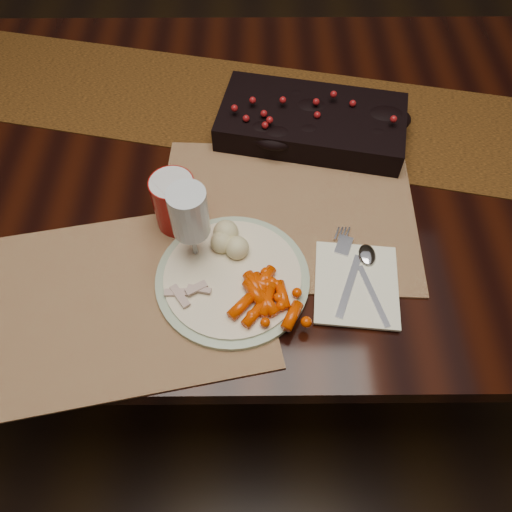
{
  "coord_description": "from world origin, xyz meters",
  "views": [
    {
      "loc": [
        0.0,
        -0.74,
        1.48
      ],
      "look_at": [
        0.0,
        -0.28,
        0.8
      ],
      "focal_mm": 35.0,
      "sensor_mm": 36.0,
      "label": 1
    }
  ],
  "objects_px": {
    "centerpiece": "(312,119)",
    "placemat_main": "(287,212)",
    "mashed_potatoes": "(231,238)",
    "baby_carrots": "(263,296)",
    "wine_glass": "(192,229)",
    "dining_table": "(254,257)",
    "napkin": "(356,284)",
    "turkey_shreds": "(188,287)",
    "red_cup": "(175,203)",
    "dinner_plate": "(233,278)"
  },
  "relations": [
    {
      "from": "dining_table",
      "to": "mashed_potatoes",
      "type": "xyz_separation_m",
      "value": [
        -0.04,
        -0.24,
        0.42
      ]
    },
    {
      "from": "turkey_shreds",
      "to": "napkin",
      "type": "bearing_deg",
      "value": 3.21
    },
    {
      "from": "mashed_potatoes",
      "to": "napkin",
      "type": "distance_m",
      "value": 0.23
    },
    {
      "from": "dining_table",
      "to": "mashed_potatoes",
      "type": "bearing_deg",
      "value": -99.18
    },
    {
      "from": "dinner_plate",
      "to": "red_cup",
      "type": "bearing_deg",
      "value": 128.58
    },
    {
      "from": "centerpiece",
      "to": "placemat_main",
      "type": "relative_size",
      "value": 0.79
    },
    {
      "from": "dining_table",
      "to": "mashed_potatoes",
      "type": "distance_m",
      "value": 0.48
    },
    {
      "from": "dinner_plate",
      "to": "mashed_potatoes",
      "type": "relative_size",
      "value": 3.4
    },
    {
      "from": "wine_glass",
      "to": "dinner_plate",
      "type": "bearing_deg",
      "value": -36.93
    },
    {
      "from": "centerpiece",
      "to": "dinner_plate",
      "type": "xyz_separation_m",
      "value": [
        -0.16,
        -0.36,
        -0.03
      ]
    },
    {
      "from": "dinner_plate",
      "to": "red_cup",
      "type": "xyz_separation_m",
      "value": [
        -0.1,
        0.13,
        0.05
      ]
    },
    {
      "from": "baby_carrots",
      "to": "mashed_potatoes",
      "type": "bearing_deg",
      "value": 116.58
    },
    {
      "from": "baby_carrots",
      "to": "wine_glass",
      "type": "xyz_separation_m",
      "value": [
        -0.11,
        0.09,
        0.06
      ]
    },
    {
      "from": "placemat_main",
      "to": "wine_glass",
      "type": "height_order",
      "value": "wine_glass"
    },
    {
      "from": "placemat_main",
      "to": "turkey_shreds",
      "type": "xyz_separation_m",
      "value": [
        -0.17,
        -0.18,
        0.03
      ]
    },
    {
      "from": "mashed_potatoes",
      "to": "turkey_shreds",
      "type": "distance_m",
      "value": 0.11
    },
    {
      "from": "red_cup",
      "to": "wine_glass",
      "type": "xyz_separation_m",
      "value": [
        0.04,
        -0.08,
        0.03
      ]
    },
    {
      "from": "placemat_main",
      "to": "wine_glass",
      "type": "xyz_separation_m",
      "value": [
        -0.16,
        -0.1,
        0.08
      ]
    },
    {
      "from": "dining_table",
      "to": "centerpiece",
      "type": "distance_m",
      "value": 0.44
    },
    {
      "from": "placemat_main",
      "to": "dinner_plate",
      "type": "bearing_deg",
      "value": -120.8
    },
    {
      "from": "baby_carrots",
      "to": "napkin",
      "type": "bearing_deg",
      "value": 12.01
    },
    {
      "from": "red_cup",
      "to": "wine_glass",
      "type": "height_order",
      "value": "wine_glass"
    },
    {
      "from": "centerpiece",
      "to": "placemat_main",
      "type": "height_order",
      "value": "centerpiece"
    },
    {
      "from": "dining_table",
      "to": "turkey_shreds",
      "type": "xyz_separation_m",
      "value": [
        -0.11,
        -0.33,
        0.4
      ]
    },
    {
      "from": "dining_table",
      "to": "placemat_main",
      "type": "relative_size",
      "value": 3.77
    },
    {
      "from": "dinner_plate",
      "to": "mashed_potatoes",
      "type": "xyz_separation_m",
      "value": [
        -0.0,
        0.06,
        0.03
      ]
    },
    {
      "from": "turkey_shreds",
      "to": "napkin",
      "type": "relative_size",
      "value": 0.46
    },
    {
      "from": "turkey_shreds",
      "to": "red_cup",
      "type": "distance_m",
      "value": 0.16
    },
    {
      "from": "placemat_main",
      "to": "dining_table",
      "type": "bearing_deg",
      "value": 114.91
    },
    {
      "from": "dinner_plate",
      "to": "baby_carrots",
      "type": "bearing_deg",
      "value": -41.73
    },
    {
      "from": "wine_glass",
      "to": "placemat_main",
      "type": "bearing_deg",
      "value": 31.7
    },
    {
      "from": "dinner_plate",
      "to": "red_cup",
      "type": "height_order",
      "value": "red_cup"
    },
    {
      "from": "centerpiece",
      "to": "mashed_potatoes",
      "type": "xyz_separation_m",
      "value": [
        -0.16,
        -0.3,
        -0.0
      ]
    },
    {
      "from": "napkin",
      "to": "dining_table",
      "type": "bearing_deg",
      "value": 124.93
    },
    {
      "from": "baby_carrots",
      "to": "wine_glass",
      "type": "height_order",
      "value": "wine_glass"
    },
    {
      "from": "baby_carrots",
      "to": "mashed_potatoes",
      "type": "xyz_separation_m",
      "value": [
        -0.05,
        0.11,
        0.01
      ]
    },
    {
      "from": "turkey_shreds",
      "to": "red_cup",
      "type": "bearing_deg",
      "value": 101.04
    },
    {
      "from": "baby_carrots",
      "to": "red_cup",
      "type": "relative_size",
      "value": 1.05
    },
    {
      "from": "dinner_plate",
      "to": "wine_glass",
      "type": "relative_size",
      "value": 1.52
    },
    {
      "from": "centerpiece",
      "to": "turkey_shreds",
      "type": "height_order",
      "value": "centerpiece"
    },
    {
      "from": "turkey_shreds",
      "to": "wine_glass",
      "type": "distance_m",
      "value": 0.1
    },
    {
      "from": "centerpiece",
      "to": "baby_carrots",
      "type": "bearing_deg",
      "value": -104.64
    },
    {
      "from": "centerpiece",
      "to": "dinner_plate",
      "type": "bearing_deg",
      "value": -113.41
    },
    {
      "from": "mashed_potatoes",
      "to": "red_cup",
      "type": "xyz_separation_m",
      "value": [
        -0.1,
        0.07,
        0.02
      ]
    },
    {
      "from": "dining_table",
      "to": "turkey_shreds",
      "type": "bearing_deg",
      "value": -108.16
    },
    {
      "from": "dinner_plate",
      "to": "baby_carrots",
      "type": "distance_m",
      "value": 0.07
    },
    {
      "from": "baby_carrots",
      "to": "red_cup",
      "type": "distance_m",
      "value": 0.23
    },
    {
      "from": "mashed_potatoes",
      "to": "red_cup",
      "type": "distance_m",
      "value": 0.12
    },
    {
      "from": "placemat_main",
      "to": "baby_carrots",
      "type": "height_order",
      "value": "baby_carrots"
    },
    {
      "from": "dinner_plate",
      "to": "napkin",
      "type": "relative_size",
      "value": 1.62
    }
  ]
}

